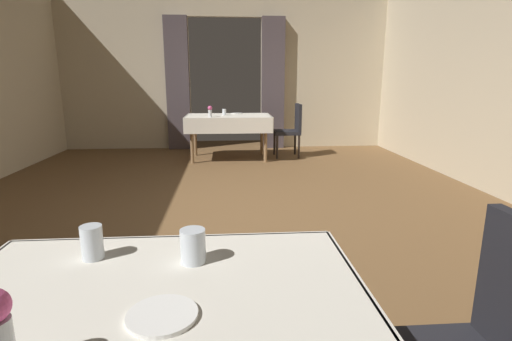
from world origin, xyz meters
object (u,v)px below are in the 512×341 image
at_px(plate_near_b, 162,315).
at_px(glass_near_c, 193,246).
at_px(glass_near_d, 92,242).
at_px(flower_vase_mid, 210,111).
at_px(plate_mid_c, 237,113).
at_px(chair_mid_right, 291,128).
at_px(glass_mid_b, 224,112).
at_px(dining_table_mid, 229,121).

relative_size(plate_near_b, glass_near_c, 1.60).
relative_size(glass_near_d, flower_vase_mid, 0.64).
height_order(flower_vase_mid, plate_mid_c, flower_vase_mid).
distance_m(glass_near_d, plate_mid_c, 5.74).
xyz_separation_m(chair_mid_right, plate_near_b, (-1.30, -5.87, 0.24)).
bearing_deg(glass_near_d, flower_vase_mid, 87.91).
bearing_deg(plate_near_b, glass_mid_b, 88.77).
distance_m(chair_mid_right, glass_near_c, 5.71).
xyz_separation_m(glass_near_c, glass_mid_b, (0.07, 5.50, -0.01)).
bearing_deg(flower_vase_mid, chair_mid_right, 16.57).
bearing_deg(dining_table_mid, glass_near_d, -95.11).
distance_m(chair_mid_right, glass_near_d, 5.74).
relative_size(glass_near_c, flower_vase_mid, 0.63).
relative_size(glass_near_d, glass_mid_b, 1.12).
height_order(dining_table_mid, plate_near_b, plate_near_b).
bearing_deg(flower_vase_mid, glass_near_d, -92.09).
bearing_deg(dining_table_mid, chair_mid_right, 6.05).
xyz_separation_m(dining_table_mid, glass_near_c, (-0.14, -5.45, 0.15)).
bearing_deg(glass_mid_b, glass_near_c, -90.73).
bearing_deg(glass_mid_b, dining_table_mid, -39.25).
height_order(dining_table_mid, glass_mid_b, glass_mid_b).
relative_size(glass_near_c, plate_mid_c, 0.58).
relative_size(chair_mid_right, plate_near_b, 5.09).
xyz_separation_m(chair_mid_right, plate_mid_c, (-0.95, 0.19, 0.24)).
distance_m(chair_mid_right, flower_vase_mid, 1.50).
height_order(glass_near_d, flower_vase_mid, flower_vase_mid).
height_order(plate_near_b, glass_near_d, glass_near_d).
bearing_deg(dining_table_mid, glass_mid_b, 140.75).
bearing_deg(plate_mid_c, plate_near_b, -93.30).
xyz_separation_m(dining_table_mid, glass_mid_b, (-0.07, 0.06, 0.14)).
bearing_deg(chair_mid_right, plate_near_b, -102.47).
relative_size(flower_vase_mid, plate_mid_c, 0.92).
height_order(glass_near_d, glass_mid_b, glass_near_d).
xyz_separation_m(plate_near_b, glass_mid_b, (0.12, 5.81, 0.05)).
bearing_deg(glass_near_c, dining_table_mid, 88.52).
xyz_separation_m(chair_mid_right, glass_near_d, (-1.59, -5.51, 0.29)).
height_order(flower_vase_mid, glass_mid_b, flower_vase_mid).
bearing_deg(glass_mid_b, glass_near_d, -94.32).
distance_m(glass_near_c, glass_mid_b, 5.50).
relative_size(plate_near_b, plate_mid_c, 0.93).
bearing_deg(glass_near_c, glass_mid_b, 89.27).
bearing_deg(dining_table_mid, plate_near_b, -91.94).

